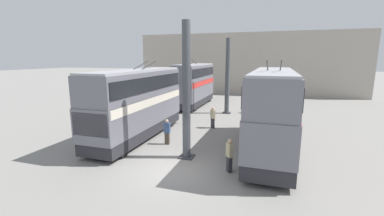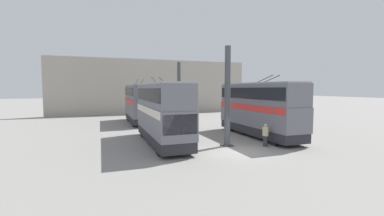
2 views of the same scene
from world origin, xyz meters
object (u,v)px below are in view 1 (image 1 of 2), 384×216
(person_aisle_midway, at_px, (213,117))
(person_by_left_row, at_px, (230,154))
(bus_left_far, at_px, (272,106))
(person_by_right_row, at_px, (167,131))
(bus_right_mid, at_px, (138,100))
(bus_right_far, at_px, (194,82))
(oil_drum, at_px, (248,109))

(person_aisle_midway, xyz_separation_m, person_by_left_row, (-8.07, -2.80, 0.00))
(bus_left_far, relative_size, person_by_right_row, 6.21)
(bus_right_mid, height_order, person_by_right_row, bus_right_mid)
(bus_right_far, relative_size, person_by_right_row, 5.57)
(bus_right_mid, bearing_deg, bus_left_far, -89.90)
(person_aisle_midway, distance_m, person_by_right_row, 5.42)
(person_by_left_row, bearing_deg, bus_left_far, -153.17)
(person_by_right_row, bearing_deg, person_by_left_row, -124.96)
(person_aisle_midway, bearing_deg, bus_right_mid, 175.82)
(person_by_right_row, distance_m, person_by_left_row, 5.67)
(bus_left_far, bearing_deg, oil_drum, 12.34)
(bus_right_far, height_order, person_aisle_midway, bus_right_far)
(oil_drum, bearing_deg, bus_left_far, -167.66)
(oil_drum, bearing_deg, bus_right_mid, 148.75)
(bus_left_far, xyz_separation_m, oil_drum, (11.27, 2.47, -2.43))
(person_by_left_row, height_order, oil_drum, person_by_left_row)
(person_aisle_midway, bearing_deg, bus_left_far, -88.58)
(bus_right_far, height_order, person_by_right_row, bus_right_far)
(bus_right_mid, height_order, bus_right_far, bus_right_far)
(bus_right_mid, bearing_deg, person_by_right_row, -107.05)
(person_aisle_midway, bearing_deg, bus_right_far, 69.14)
(bus_right_far, xyz_separation_m, person_aisle_midway, (-9.53, -4.61, -1.94))
(bus_right_far, distance_m, person_by_right_row, 14.92)
(bus_left_far, distance_m, person_by_left_row, 4.72)
(bus_left_far, distance_m, oil_drum, 11.79)
(bus_right_mid, distance_m, person_by_right_row, 3.34)
(person_by_left_row, relative_size, oil_drum, 1.91)
(person_by_left_row, bearing_deg, oil_drum, -124.73)
(bus_right_mid, relative_size, person_aisle_midway, 5.84)
(person_by_right_row, bearing_deg, bus_right_far, 7.56)
(bus_left_far, height_order, bus_right_far, bus_right_far)
(bus_right_far, bearing_deg, bus_left_far, -145.87)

